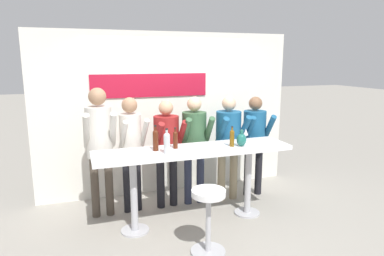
{
  "coord_description": "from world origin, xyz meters",
  "views": [
    {
      "loc": [
        -1.42,
        -4.05,
        2.16
      ],
      "look_at": [
        0.0,
        0.09,
        1.28
      ],
      "focal_mm": 32.0,
      "sensor_mm": 36.0,
      "label": 1
    }
  ],
  "objects_px": {
    "person_right": "(255,135)",
    "person_far_left": "(100,138)",
    "person_left": "(131,141)",
    "wine_bottle_3": "(175,139)",
    "person_center": "(194,139)",
    "wine_bottle_1": "(167,142)",
    "wine_glass_0": "(246,132)",
    "wine_bottle_0": "(156,139)",
    "tasting_table": "(194,159)",
    "bar_stool": "(208,211)",
    "decorative_vase": "(241,140)",
    "person_center_right": "(229,137)",
    "wine_bottle_2": "(232,137)",
    "person_center_left": "(167,143)"
  },
  "relations": [
    {
      "from": "wine_bottle_3",
      "to": "wine_glass_0",
      "type": "bearing_deg",
      "value": 3.5
    },
    {
      "from": "wine_bottle_1",
      "to": "wine_bottle_2",
      "type": "xyz_separation_m",
      "value": [
        0.9,
        0.06,
        -0.02
      ]
    },
    {
      "from": "tasting_table",
      "to": "person_far_left",
      "type": "relative_size",
      "value": 1.44
    },
    {
      "from": "wine_bottle_3",
      "to": "person_center",
      "type": "bearing_deg",
      "value": 49.6
    },
    {
      "from": "wine_bottle_0",
      "to": "wine_bottle_3",
      "type": "height_order",
      "value": "wine_bottle_0"
    },
    {
      "from": "wine_glass_0",
      "to": "decorative_vase",
      "type": "relative_size",
      "value": 0.8
    },
    {
      "from": "person_center_right",
      "to": "person_right",
      "type": "bearing_deg",
      "value": 4.48
    },
    {
      "from": "person_left",
      "to": "wine_bottle_1",
      "type": "relative_size",
      "value": 5.27
    },
    {
      "from": "person_center_left",
      "to": "decorative_vase",
      "type": "height_order",
      "value": "person_center_left"
    },
    {
      "from": "bar_stool",
      "to": "wine_bottle_2",
      "type": "relative_size",
      "value": 2.77
    },
    {
      "from": "person_center_right",
      "to": "wine_glass_0",
      "type": "distance_m",
      "value": 0.45
    },
    {
      "from": "wine_bottle_2",
      "to": "wine_bottle_3",
      "type": "height_order",
      "value": "wine_bottle_3"
    },
    {
      "from": "person_far_left",
      "to": "person_left",
      "type": "relative_size",
      "value": 1.09
    },
    {
      "from": "wine_bottle_1",
      "to": "wine_bottle_2",
      "type": "relative_size",
      "value": 1.15
    },
    {
      "from": "person_far_left",
      "to": "person_center_right",
      "type": "distance_m",
      "value": 1.9
    },
    {
      "from": "tasting_table",
      "to": "person_right",
      "type": "relative_size",
      "value": 1.62
    },
    {
      "from": "person_far_left",
      "to": "wine_bottle_0",
      "type": "distance_m",
      "value": 0.85
    },
    {
      "from": "wine_glass_0",
      "to": "decorative_vase",
      "type": "xyz_separation_m",
      "value": [
        -0.19,
        -0.24,
        -0.04
      ]
    },
    {
      "from": "bar_stool",
      "to": "decorative_vase",
      "type": "height_order",
      "value": "decorative_vase"
    },
    {
      "from": "person_left",
      "to": "wine_bottle_3",
      "type": "xyz_separation_m",
      "value": [
        0.49,
        -0.54,
        0.12
      ]
    },
    {
      "from": "person_right",
      "to": "wine_bottle_3",
      "type": "bearing_deg",
      "value": -156.68
    },
    {
      "from": "person_center_right",
      "to": "person_right",
      "type": "height_order",
      "value": "person_center_right"
    },
    {
      "from": "person_left",
      "to": "person_center_right",
      "type": "xyz_separation_m",
      "value": [
        1.47,
        -0.06,
        -0.04
      ]
    },
    {
      "from": "wine_bottle_2",
      "to": "tasting_table",
      "type": "bearing_deg",
      "value": 171.67
    },
    {
      "from": "tasting_table",
      "to": "wine_bottle_1",
      "type": "xyz_separation_m",
      "value": [
        -0.4,
        -0.13,
        0.3
      ]
    },
    {
      "from": "person_far_left",
      "to": "person_center",
      "type": "bearing_deg",
      "value": 0.09
    },
    {
      "from": "person_center_right",
      "to": "wine_bottle_2",
      "type": "distance_m",
      "value": 0.69
    },
    {
      "from": "bar_stool",
      "to": "wine_glass_0",
      "type": "xyz_separation_m",
      "value": [
        0.91,
        0.9,
        0.65
      ]
    },
    {
      "from": "person_center",
      "to": "wine_bottle_3",
      "type": "distance_m",
      "value": 0.7
    },
    {
      "from": "person_center_left",
      "to": "wine_bottle_1",
      "type": "xyz_separation_m",
      "value": [
        -0.19,
        -0.74,
        0.2
      ]
    },
    {
      "from": "bar_stool",
      "to": "person_right",
      "type": "bearing_deg",
      "value": 45.9
    },
    {
      "from": "wine_bottle_1",
      "to": "wine_glass_0",
      "type": "height_order",
      "value": "wine_bottle_1"
    },
    {
      "from": "person_right",
      "to": "decorative_vase",
      "type": "xyz_separation_m",
      "value": [
        -0.59,
        -0.7,
        0.13
      ]
    },
    {
      "from": "wine_bottle_0",
      "to": "wine_bottle_1",
      "type": "height_order",
      "value": "wine_bottle_0"
    },
    {
      "from": "person_center",
      "to": "person_center_right",
      "type": "relative_size",
      "value": 1.01
    },
    {
      "from": "wine_glass_0",
      "to": "person_center_left",
      "type": "bearing_deg",
      "value": 155.31
    },
    {
      "from": "person_right",
      "to": "person_far_left",
      "type": "bearing_deg",
      "value": -176.38
    },
    {
      "from": "person_center_left",
      "to": "wine_bottle_3",
      "type": "distance_m",
      "value": 0.56
    },
    {
      "from": "person_center",
      "to": "person_center_left",
      "type": "bearing_deg",
      "value": -180.0
    },
    {
      "from": "wine_bottle_0",
      "to": "decorative_vase",
      "type": "relative_size",
      "value": 1.49
    },
    {
      "from": "person_center_right",
      "to": "decorative_vase",
      "type": "height_order",
      "value": "person_center_right"
    },
    {
      "from": "tasting_table",
      "to": "wine_bottle_2",
      "type": "xyz_separation_m",
      "value": [
        0.5,
        -0.07,
        0.28
      ]
    },
    {
      "from": "tasting_table",
      "to": "person_center",
      "type": "relative_size",
      "value": 1.58
    },
    {
      "from": "person_center_left",
      "to": "wine_bottle_0",
      "type": "relative_size",
      "value": 4.86
    },
    {
      "from": "person_right",
      "to": "bar_stool",
      "type": "bearing_deg",
      "value": -130.7
    },
    {
      "from": "tasting_table",
      "to": "wine_bottle_1",
      "type": "bearing_deg",
      "value": -161.6
    },
    {
      "from": "person_left",
      "to": "person_center_left",
      "type": "relative_size",
      "value": 1.04
    },
    {
      "from": "wine_bottle_2",
      "to": "decorative_vase",
      "type": "distance_m",
      "value": 0.13
    },
    {
      "from": "decorative_vase",
      "to": "person_far_left",
      "type": "bearing_deg",
      "value": 158.8
    },
    {
      "from": "person_left",
      "to": "wine_bottle_3",
      "type": "distance_m",
      "value": 0.74
    }
  ]
}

